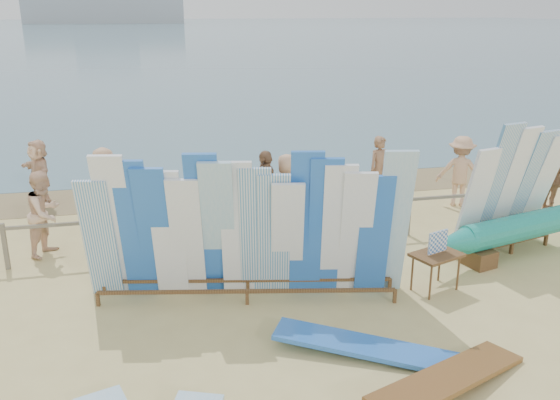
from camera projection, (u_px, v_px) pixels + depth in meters
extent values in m
plane|color=#D0BF78|center=(246.00, 325.00, 9.10)|extent=(160.00, 160.00, 0.00)
cube|color=#446A7B|center=(150.00, 30.00, 127.90)|extent=(320.00, 240.00, 0.02)
cube|color=olive|center=(202.00, 190.00, 15.79)|extent=(40.00, 2.60, 0.01)
cube|color=#999EA3|center=(105.00, 9.00, 172.46)|extent=(45.00, 8.00, 8.00)
cube|color=gray|center=(220.00, 213.00, 11.64)|extent=(12.00, 0.06, 0.06)
cube|color=gray|center=(5.00, 246.00, 10.93)|extent=(0.08, 0.08, 0.90)
cube|color=gray|center=(117.00, 238.00, 11.34)|extent=(0.08, 0.08, 0.90)
cube|color=gray|center=(221.00, 230.00, 11.75)|extent=(0.08, 0.08, 0.90)
cube|color=gray|center=(318.00, 222.00, 12.16)|extent=(0.08, 0.08, 0.90)
cube|color=gray|center=(408.00, 215.00, 12.57)|extent=(0.08, 0.08, 0.90)
cube|color=gray|center=(493.00, 209.00, 12.98)|extent=(0.08, 0.08, 0.90)
cube|color=brown|center=(247.00, 291.00, 9.67)|extent=(4.79, 1.00, 0.06)
cube|color=brown|center=(248.00, 280.00, 10.07)|extent=(4.79, 1.00, 0.06)
cube|color=silver|center=(99.00, 240.00, 9.56)|extent=(0.61, 0.65, 2.15)
cube|color=white|center=(117.00, 228.00, 9.50)|extent=(0.64, 0.80, 2.57)
cube|color=blue|center=(136.00, 230.00, 9.52)|extent=(0.63, 0.74, 2.48)
cube|color=blue|center=(155.00, 233.00, 9.54)|extent=(0.64, 0.80, 2.37)
cube|color=white|center=(168.00, 235.00, 9.56)|extent=(0.62, 0.66, 2.30)
cube|color=white|center=(187.00, 239.00, 9.58)|extent=(0.63, 0.75, 2.18)
cube|color=blue|center=(205.00, 226.00, 9.53)|extent=(0.66, 0.88, 2.60)
cube|color=#84B7D4|center=(219.00, 230.00, 9.55)|extent=(0.67, 0.95, 2.47)
cube|color=white|center=(237.00, 231.00, 9.56)|extent=(0.62, 0.68, 2.44)
cube|color=silver|center=(256.00, 233.00, 9.58)|extent=(0.62, 0.69, 2.34)
cube|color=silver|center=(274.00, 236.00, 9.60)|extent=(0.62, 0.69, 2.24)
cube|color=white|center=(287.00, 240.00, 9.63)|extent=(0.65, 0.81, 2.11)
cube|color=blue|center=(306.00, 226.00, 9.56)|extent=(0.62, 0.66, 2.59)
cube|color=blue|center=(324.00, 228.00, 9.58)|extent=(0.62, 0.69, 2.49)
cube|color=white|center=(338.00, 231.00, 9.60)|extent=(0.63, 0.71, 2.39)
cube|color=white|center=(356.00, 234.00, 9.63)|extent=(0.64, 0.77, 2.27)
cube|color=blue|center=(374.00, 236.00, 9.65)|extent=(0.61, 0.64, 2.20)
cube|color=#84B7D4|center=(393.00, 224.00, 9.59)|extent=(0.64, 0.80, 2.61)
cube|color=brown|center=(512.00, 242.00, 11.66)|extent=(1.90, 0.55, 0.06)
cube|color=brown|center=(496.00, 235.00, 12.02)|extent=(1.90, 0.55, 0.06)
cube|color=white|center=(474.00, 204.00, 11.17)|extent=(0.67, 0.70, 2.24)
cube|color=silver|center=(493.00, 190.00, 11.30)|extent=(0.70, 0.84, 2.68)
cube|color=white|center=(511.00, 189.00, 11.52)|extent=(0.71, 0.86, 2.57)
cube|color=silver|center=(527.00, 189.00, 11.74)|extent=(0.71, 0.88, 2.46)
cube|color=white|center=(540.00, 189.00, 11.92)|extent=(0.72, 0.89, 2.35)
cube|color=brown|center=(479.00, 257.00, 11.16)|extent=(0.58, 0.65, 0.33)
cylinder|color=teal|center=(542.00, 222.00, 11.75)|extent=(4.04, 1.57, 0.55)
cone|color=teal|center=(447.00, 244.00, 10.67)|extent=(1.19, 0.78, 0.51)
cube|color=brown|center=(437.00, 255.00, 10.04)|extent=(0.97, 0.83, 0.05)
cube|color=white|center=(438.00, 242.00, 9.97)|extent=(0.41, 0.18, 0.38)
cube|color=brown|center=(448.00, 391.00, 7.54)|extent=(2.64, 1.74, 0.39)
cube|color=blue|center=(369.00, 355.00, 8.33)|extent=(2.64, 1.77, 0.24)
cube|color=red|center=(199.00, 231.00, 12.14)|extent=(0.55, 0.51, 0.05)
cube|color=red|center=(197.00, 215.00, 12.26)|extent=(0.52, 0.20, 0.50)
cube|color=red|center=(275.00, 212.00, 13.22)|extent=(0.67, 0.65, 0.05)
cube|color=red|center=(269.00, 198.00, 13.31)|extent=(0.54, 0.36, 0.52)
cube|color=red|center=(319.00, 201.00, 13.33)|extent=(0.58, 0.77, 0.51)
cube|color=red|center=(313.00, 184.00, 13.46)|extent=(0.44, 0.25, 0.32)
imported|color=tan|center=(460.00, 171.00, 14.35)|extent=(1.20, 0.94, 1.73)
imported|color=tan|center=(287.00, 190.00, 13.06)|extent=(0.67, 0.88, 1.63)
imported|color=beige|center=(40.00, 172.00, 14.46)|extent=(1.08, 1.57, 1.63)
imported|color=#8C6042|center=(554.00, 179.00, 13.92)|extent=(0.42, 0.94, 1.59)
imported|color=tan|center=(105.00, 183.00, 13.57)|extent=(0.58, 1.11, 1.64)
imported|color=beige|center=(45.00, 213.00, 11.49)|extent=(0.72, 0.91, 1.69)
imported|color=#8C6042|center=(266.00, 190.00, 12.80)|extent=(0.80, 1.13, 1.77)
imported|color=#8C6042|center=(380.00, 170.00, 14.55)|extent=(0.68, 0.47, 1.68)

